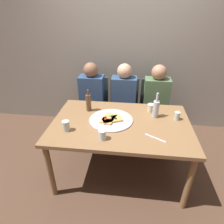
# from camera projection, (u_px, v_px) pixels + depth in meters

# --- Properties ---
(ground_plane) EXTENTS (8.00, 8.00, 0.00)m
(ground_plane) POSITION_uv_depth(u_px,v_px,m) (120.00, 170.00, 2.45)
(ground_plane) COLOR #513828
(back_wall) EXTENTS (6.00, 0.10, 2.60)m
(back_wall) POSITION_uv_depth(u_px,v_px,m) (128.00, 48.00, 2.90)
(back_wall) COLOR gray
(back_wall) RESTS_ON ground_plane
(dining_table) EXTENTS (1.52, 0.97, 0.74)m
(dining_table) POSITION_uv_depth(u_px,v_px,m) (121.00, 128.00, 2.12)
(dining_table) COLOR olive
(dining_table) RESTS_ON ground_plane
(pizza_tray) EXTENTS (0.49, 0.49, 0.01)m
(pizza_tray) POSITION_uv_depth(u_px,v_px,m) (111.00, 120.00, 2.12)
(pizza_tray) COLOR #ADADB2
(pizza_tray) RESTS_ON dining_table
(pizza_slice_last) EXTENTS (0.18, 0.25, 0.05)m
(pizza_slice_last) POSITION_uv_depth(u_px,v_px,m) (109.00, 119.00, 2.11)
(pizza_slice_last) COLOR tan
(pizza_slice_last) RESTS_ON pizza_tray
(pizza_slice_extra) EXTENTS (0.25, 0.21, 0.05)m
(pizza_slice_extra) POSITION_uv_depth(u_px,v_px,m) (112.00, 119.00, 2.10)
(pizza_slice_extra) COLOR tan
(pizza_slice_extra) RESTS_ON pizza_tray
(wine_bottle) EXTENTS (0.06, 0.06, 0.27)m
(wine_bottle) POSITION_uv_depth(u_px,v_px,m) (89.00, 102.00, 2.27)
(wine_bottle) COLOR brown
(wine_bottle) RESTS_ON dining_table
(beer_bottle) EXTENTS (0.07, 0.07, 0.30)m
(beer_bottle) POSITION_uv_depth(u_px,v_px,m) (156.00, 108.00, 2.14)
(beer_bottle) COLOR #B2BCC1
(beer_bottle) RESTS_ON dining_table
(tumbler_near) EXTENTS (0.08, 0.08, 0.10)m
(tumbler_near) POSITION_uv_depth(u_px,v_px,m) (151.00, 108.00, 2.28)
(tumbler_near) COLOR beige
(tumbler_near) RESTS_ON dining_table
(tumbler_far) EXTENTS (0.07, 0.07, 0.11)m
(tumbler_far) POSITION_uv_depth(u_px,v_px,m) (66.00, 126.00, 1.92)
(tumbler_far) COLOR #B7C6BC
(tumbler_far) RESTS_ON dining_table
(wine_glass) EXTENTS (0.07, 0.07, 0.10)m
(wine_glass) POSITION_uv_depth(u_px,v_px,m) (102.00, 135.00, 1.80)
(wine_glass) COLOR silver
(wine_glass) RESTS_ON dining_table
(short_glass) EXTENTS (0.06, 0.06, 0.09)m
(short_glass) POSITION_uv_depth(u_px,v_px,m) (177.00, 116.00, 2.11)
(short_glass) COLOR #B7C6BC
(short_glass) RESTS_ON dining_table
(table_knife) EXTENTS (0.20, 0.13, 0.01)m
(table_knife) POSITION_uv_depth(u_px,v_px,m) (155.00, 138.00, 1.83)
(table_knife) COLOR #B7B7BC
(table_knife) RESTS_ON dining_table
(chair_left) EXTENTS (0.44, 0.44, 0.90)m
(chair_left) POSITION_uv_depth(u_px,v_px,m) (93.00, 103.00, 3.01)
(chair_left) COLOR #2D3833
(chair_left) RESTS_ON ground_plane
(chair_middle) EXTENTS (0.44, 0.44, 0.90)m
(chair_middle) POSITION_uv_depth(u_px,v_px,m) (124.00, 104.00, 2.96)
(chair_middle) COLOR #2D3833
(chair_middle) RESTS_ON ground_plane
(chair_right) EXTENTS (0.44, 0.44, 0.90)m
(chair_right) POSITION_uv_depth(u_px,v_px,m) (154.00, 106.00, 2.92)
(chair_right) COLOR #2D3833
(chair_right) RESTS_ON ground_plane
(guest_in_sweater) EXTENTS (0.36, 0.56, 1.17)m
(guest_in_sweater) POSITION_uv_depth(u_px,v_px,m) (91.00, 99.00, 2.82)
(guest_in_sweater) COLOR navy
(guest_in_sweater) RESTS_ON ground_plane
(guest_in_beanie) EXTENTS (0.36, 0.56, 1.17)m
(guest_in_beanie) POSITION_uv_depth(u_px,v_px,m) (123.00, 101.00, 2.77)
(guest_in_beanie) COLOR navy
(guest_in_beanie) RESTS_ON ground_plane
(guest_by_wall) EXTENTS (0.36, 0.56, 1.17)m
(guest_by_wall) POSITION_uv_depth(u_px,v_px,m) (156.00, 103.00, 2.72)
(guest_by_wall) COLOR #4C6B47
(guest_by_wall) RESTS_ON ground_plane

